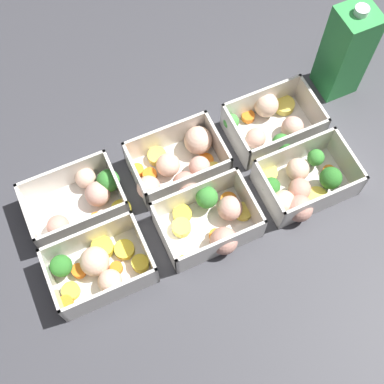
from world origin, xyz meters
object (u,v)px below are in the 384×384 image
at_px(container_far_center, 180,164).
at_px(container_far_right, 271,123).
at_px(container_near_left, 97,267).
at_px(container_near_center, 213,221).
at_px(container_near_right, 302,186).
at_px(container_far_left, 84,200).
at_px(juice_carton, 345,52).

xyz_separation_m(container_far_center, container_far_right, (0.19, 0.01, 0.00)).
bearing_deg(container_far_center, container_near_left, -149.54).
xyz_separation_m(container_near_center, container_near_right, (0.17, -0.00, 0.00)).
height_order(container_near_center, container_far_center, same).
bearing_deg(container_far_left, container_near_left, -99.39).
bearing_deg(container_far_left, container_near_center, -34.38).
xyz_separation_m(container_near_center, container_far_right, (0.18, 0.13, 0.00)).
height_order(container_near_right, container_far_right, same).
bearing_deg(container_near_right, container_far_center, 144.25).
relative_size(container_near_left, container_far_left, 0.97).
distance_m(container_near_left, juice_carton, 0.57).
xyz_separation_m(container_near_center, juice_carton, (0.34, 0.17, 0.07)).
distance_m(container_near_left, container_far_center, 0.23).
xyz_separation_m(container_near_left, container_near_right, (0.37, -0.01, 0.00)).
bearing_deg(container_far_left, container_far_center, -1.80).
height_order(container_far_center, container_far_right, same).
bearing_deg(juice_carton, container_far_right, -165.50).
bearing_deg(juice_carton, container_far_left, -175.15).
xyz_separation_m(container_near_left, juice_carton, (0.54, 0.16, 0.07)).
xyz_separation_m(container_near_left, container_far_right, (0.38, 0.12, 0.00)).
height_order(container_far_left, container_far_center, same).
relative_size(container_near_center, container_near_right, 1.01).
bearing_deg(container_far_center, container_far_left, 178.20).
xyz_separation_m(container_near_right, container_far_left, (-0.35, 0.13, -0.00)).
relative_size(container_near_right, container_far_center, 0.95).
relative_size(container_near_center, container_far_right, 1.04).
height_order(container_far_left, juice_carton, juice_carton).
bearing_deg(container_far_right, container_near_left, -162.04).
height_order(container_near_right, juice_carton, juice_carton).
bearing_deg(container_far_center, container_near_right, -35.75).
bearing_deg(container_far_left, container_far_right, 0.46).
height_order(container_near_center, container_far_left, same).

